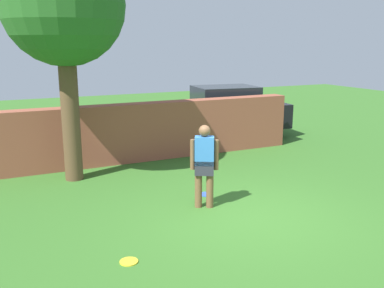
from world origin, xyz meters
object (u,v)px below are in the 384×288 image
at_px(person, 204,162).
at_px(car, 225,112).
at_px(tree, 63,7).
at_px(frisbee_yellow, 129,262).
at_px(frisbee_blue, 206,194).

xyz_separation_m(person, car, (3.55, 5.41, -0.04)).
relative_size(tree, frisbee_yellow, 19.45).
relative_size(person, car, 0.37).
height_order(person, car, car).
relative_size(person, frisbee_yellow, 6.00).
bearing_deg(tree, frisbee_yellow, -90.44).
xyz_separation_m(frisbee_yellow, frisbee_blue, (2.32, 2.06, 0.00)).
distance_m(frisbee_yellow, frisbee_blue, 3.10).
bearing_deg(tree, frisbee_blue, -44.91).
distance_m(person, car, 6.47).
bearing_deg(frisbee_yellow, person, 36.54).
distance_m(person, frisbee_blue, 1.13).
height_order(person, frisbee_blue, person).
xyz_separation_m(car, frisbee_yellow, (-5.52, -6.88, -0.85)).
distance_m(tree, frisbee_blue, 5.03).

